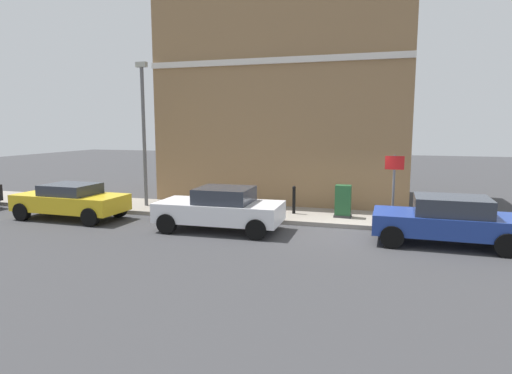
{
  "coord_description": "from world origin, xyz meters",
  "views": [
    {
      "loc": [
        -13.68,
        -1.12,
        3.37
      ],
      "look_at": [
        1.08,
        3.34,
        1.2
      ],
      "focal_mm": 30.34,
      "sensor_mm": 36.0,
      "label": 1
    }
  ],
  "objects": [
    {
      "name": "sidewalk",
      "position": [
        1.89,
        6.0,
        0.07
      ],
      "size": [
        2.62,
        30.0,
        0.15
      ],
      "primitive_type": "cube",
      "color": "gray",
      "rests_on": "ground"
    },
    {
      "name": "street_sign",
      "position": [
        0.97,
        -1.38,
        1.66
      ],
      "size": [
        0.08,
        0.6,
        2.3
      ],
      "color": "#59595B",
      "rests_on": "sidewalk"
    },
    {
      "name": "bollard_near_cabinet",
      "position": [
        1.85,
        2.1,
        0.7
      ],
      "size": [
        0.14,
        0.14,
        1.04
      ],
      "color": "black",
      "rests_on": "sidewalk"
    },
    {
      "name": "car_yellow",
      "position": [
        -0.75,
        9.87,
        0.69
      ],
      "size": [
        1.88,
        4.08,
        1.29
      ],
      "rotation": [
        0.0,
        0.0,
        1.55
      ],
      "color": "gold",
      "rests_on": "ground"
    },
    {
      "name": "car_white",
      "position": [
        -0.83,
        3.96,
        0.73
      ],
      "size": [
        2.01,
        4.08,
        1.42
      ],
      "rotation": [
        0.0,
        0.0,
        1.6
      ],
      "color": "silver",
      "rests_on": "ground"
    },
    {
      "name": "ground",
      "position": [
        0.0,
        0.0,
        0.0
      ],
      "size": [
        80.0,
        80.0,
        0.0
      ],
      "primitive_type": "plane",
      "color": "#38383A"
    },
    {
      "name": "utility_cabinet",
      "position": [
        1.75,
        0.3,
        0.68
      ],
      "size": [
        0.46,
        0.61,
        1.15
      ],
      "color": "#1E4C28",
      "rests_on": "sidewalk"
    },
    {
      "name": "corner_building",
      "position": [
        6.49,
        3.29,
        4.69
      ],
      "size": [
        6.69,
        10.59,
        9.38
      ],
      "color": "olive",
      "rests_on": "ground"
    },
    {
      "name": "lamppost",
      "position": [
        1.72,
        8.24,
        3.3
      ],
      "size": [
        0.2,
        0.44,
        5.72
      ],
      "color": "#59595B",
      "rests_on": "sidewalk"
    },
    {
      "name": "car_blue",
      "position": [
        -0.58,
        -2.83,
        0.73
      ],
      "size": [
        1.89,
        3.97,
        1.4
      ],
      "rotation": [
        0.0,
        0.0,
        1.56
      ],
      "color": "navy",
      "rests_on": "ground"
    }
  ]
}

